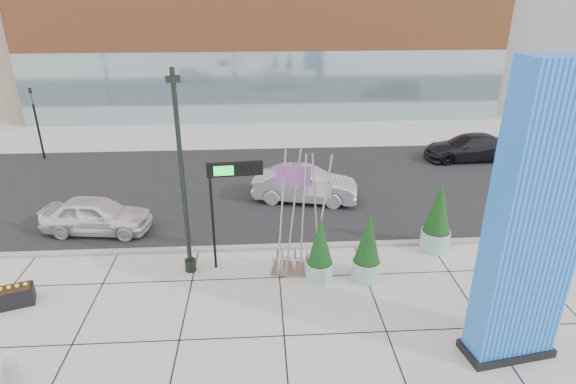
{
  "coord_description": "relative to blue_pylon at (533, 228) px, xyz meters",
  "views": [
    {
      "loc": [
        0.43,
        -12.04,
        9.39
      ],
      "look_at": [
        1.3,
        2.0,
        3.23
      ],
      "focal_mm": 30.0,
      "sensor_mm": 36.0,
      "label": 1
    }
  ],
  "objects": [
    {
      "name": "ground",
      "position": [
        -7.08,
        2.0,
        -3.87
      ],
      "size": [
        160.0,
        160.0,
        0.0
      ],
      "primitive_type": "plane",
      "color": "#9E9991",
      "rests_on": "ground"
    },
    {
      "name": "street_asphalt",
      "position": [
        -7.08,
        12.0,
        -3.86
      ],
      "size": [
        80.0,
        12.0,
        0.02
      ],
      "primitive_type": "cube",
      "color": "black",
      "rests_on": "ground"
    },
    {
      "name": "curb_edge",
      "position": [
        -7.08,
        6.0,
        -3.81
      ],
      "size": [
        80.0,
        0.3,
        0.12
      ],
      "primitive_type": "cube",
      "color": "gray",
      "rests_on": "ground"
    },
    {
      "name": "tower_podium",
      "position": [
        -6.08,
        29.0,
        1.63
      ],
      "size": [
        34.0,
        10.0,
        11.0
      ],
      "primitive_type": "cube",
      "color": "#AE5D32",
      "rests_on": "ground"
    },
    {
      "name": "tower_glass_front",
      "position": [
        -6.08,
        24.2,
        -1.37
      ],
      "size": [
        34.0,
        0.6,
        5.0
      ],
      "primitive_type": "cube",
      "color": "#8CA5B2",
      "rests_on": "ground"
    },
    {
      "name": "blue_pylon",
      "position": [
        0.0,
        0.0,
        0.0
      ],
      "size": [
        2.55,
        1.45,
        8.01
      ],
      "rotation": [
        0.0,
        0.0,
        0.17
      ],
      "color": "#0B45B0",
      "rests_on": "ground"
    },
    {
      "name": "lamp_post",
      "position": [
        -9.19,
        4.65,
        -0.97
      ],
      "size": [
        0.48,
        0.39,
        7.08
      ],
      "rotation": [
        0.0,
        0.0,
        0.27
      ],
      "color": "black",
      "rests_on": "ground"
    },
    {
      "name": "public_art_sculpture",
      "position": [
        -5.31,
        4.4,
        -2.69
      ],
      "size": [
        2.13,
        1.36,
        4.49
      ],
      "rotation": [
        0.0,
        0.0,
        -0.2
      ],
      "color": "#B1B3B5",
      "rests_on": "ground"
    },
    {
      "name": "concrete_bollard",
      "position": [
        -13.08,
        -0.29,
        -3.53
      ],
      "size": [
        0.35,
        0.35,
        0.67
      ],
      "primitive_type": "cylinder",
      "color": "gray",
      "rests_on": "ground"
    },
    {
      "name": "overhead_street_sign",
      "position": [
        -7.64,
        4.8,
        -0.48
      ],
      "size": [
        1.87,
        0.33,
        3.95
      ],
      "rotation": [
        0.0,
        0.0,
        0.09
      ],
      "color": "black",
      "rests_on": "ground"
    },
    {
      "name": "round_planter_east",
      "position": [
        -0.08,
        5.6,
        -2.57
      ],
      "size": [
        1.1,
        1.1,
        2.75
      ],
      "color": "#88B7AF",
      "rests_on": "ground"
    },
    {
      "name": "round_planter_mid",
      "position": [
        -3.11,
        3.8,
        -2.71
      ],
      "size": [
        0.98,
        0.98,
        2.44
      ],
      "color": "#88B7AF",
      "rests_on": "ground"
    },
    {
      "name": "round_planter_west",
      "position": [
        -4.71,
        3.86,
        -2.76
      ],
      "size": [
        0.93,
        0.93,
        2.34
      ],
      "color": "#88B7AF",
      "rests_on": "ground"
    },
    {
      "name": "box_planter_north",
      "position": [
        -14.58,
        3.0,
        -3.54
      ],
      "size": [
        1.44,
        1.04,
        0.72
      ],
      "rotation": [
        0.0,
        0.0,
        0.33
      ],
      "color": "black",
      "rests_on": "ground"
    },
    {
      "name": "car_white_west",
      "position": [
        -13.3,
        7.8,
        -3.13
      ],
      "size": [
        4.5,
        2.25,
        1.47
      ],
      "primitive_type": "imported",
      "rotation": [
        0.0,
        0.0,
        1.45
      ],
      "color": "silver",
      "rests_on": "ground"
    },
    {
      "name": "car_silver_mid",
      "position": [
        -4.6,
        10.32,
        -3.08
      ],
      "size": [
        5.01,
        2.61,
        1.57
      ],
      "primitive_type": "imported",
      "rotation": [
        0.0,
        0.0,
        1.36
      ],
      "color": "#AFB1B7",
      "rests_on": "ground"
    },
    {
      "name": "car_dark_east",
      "position": [
        5.25,
        15.38,
        -3.15
      ],
      "size": [
        5.05,
        2.22,
        1.44
      ],
      "primitive_type": "imported",
      "rotation": [
        0.0,
        0.0,
        -1.53
      ],
      "color": "black",
      "rests_on": "ground"
    },
    {
      "name": "traffic_signal",
      "position": [
        -19.08,
        17.0,
        -1.57
      ],
      "size": [
        0.15,
        0.18,
        4.1
      ],
      "color": "black",
      "rests_on": "ground"
    }
  ]
}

